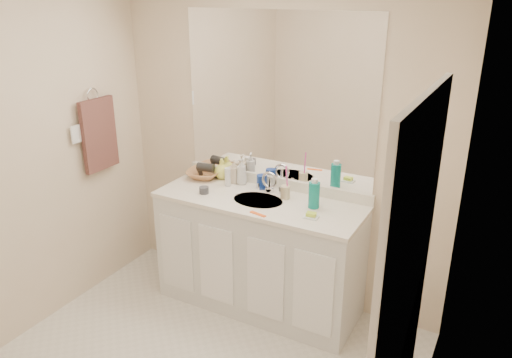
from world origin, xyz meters
The scene contains 27 objects.
wall_back centered at (0.00, 1.30, 1.20)m, with size 2.60×0.02×2.40m, color beige.
wall_left centered at (-1.30, 0.00, 1.20)m, with size 0.02×2.60×2.40m, color beige.
wall_right centered at (1.30, 0.00, 1.20)m, with size 0.02×2.60×2.40m, color beige.
vanity_cabinet centered at (0.00, 1.02, 0.42)m, with size 1.50×0.55×0.85m, color silver.
countertop centered at (0.00, 1.02, 0.86)m, with size 1.52×0.57×0.03m, color white.
backsplash centered at (0.00, 1.29, 0.92)m, with size 1.52×0.03×0.08m, color white.
sink_basin centered at (0.00, 1.00, 0.87)m, with size 0.37×0.37×0.02m, color beige.
faucet centered at (0.00, 1.18, 0.94)m, with size 0.02×0.02×0.11m, color silver.
mirror centered at (0.00, 1.29, 1.56)m, with size 1.48×0.01×1.20m, color white.
blue_mug centered at (-0.08, 1.21, 0.93)m, with size 0.08×0.08×0.11m, color navy.
tan_cup centered at (0.16, 1.13, 0.93)m, with size 0.07×0.07×0.09m, color beige.
toothbrush centered at (0.17, 1.13, 1.03)m, with size 0.01×0.01×0.21m, color #FC42B3.
mouthwash_bottle centered at (0.40, 1.07, 0.97)m, with size 0.08×0.08×0.18m, color #0B857C.
soap_dish centered at (0.45, 0.91, 0.89)m, with size 0.10×0.08×0.01m, color white.
green_soap centered at (0.45, 0.91, 0.90)m, with size 0.06×0.05×0.02m, color #C1E337.
orange_comb centered at (0.11, 0.79, 0.88)m, with size 0.13×0.03×0.01m, color #FF5C1A.
dark_jar centered at (-0.41, 0.92, 0.90)m, with size 0.07×0.07×0.05m, color #393A41.
extra_white_bottle centered at (-0.33, 1.14, 0.95)m, with size 0.04×0.04×0.14m, color white.
soap_bottle_white centered at (-0.26, 1.22, 0.98)m, with size 0.08×0.08×0.20m, color silver.
soap_bottle_cream centered at (-0.33, 1.23, 0.97)m, with size 0.08×0.08×0.18m, color beige.
soap_bottle_yellow centered at (-0.46, 1.25, 0.96)m, with size 0.13×0.13×0.16m, color #E9ED5C.
wicker_basket centered at (-0.59, 1.19, 0.91)m, with size 0.26×0.26×0.06m, color #B07447.
hair_dryer centered at (-0.57, 1.19, 0.97)m, with size 0.07×0.07×0.14m, color black.
towel_ring centered at (-1.27, 0.77, 1.55)m, with size 0.11×0.11×0.01m, color silver.
hand_towel centered at (-1.25, 0.77, 1.25)m, with size 0.04×0.32×0.55m, color #3E2421.
switch_plate centered at (-1.27, 0.57, 1.30)m, with size 0.01×0.09×0.13m, color white.
door centered at (1.29, -0.30, 1.00)m, with size 0.02×0.82×2.00m, color silver.
Camera 1 is at (1.55, -1.87, 2.29)m, focal length 35.00 mm.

